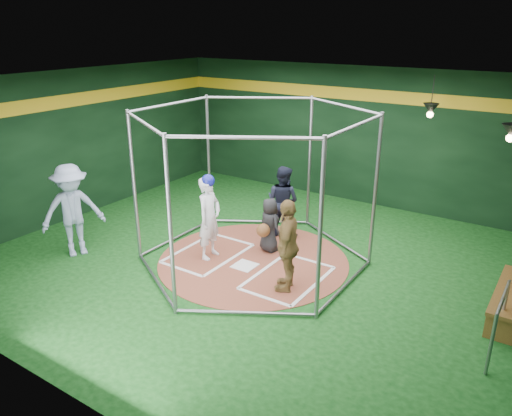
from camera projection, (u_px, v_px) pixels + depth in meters
The scene contains 14 objects.
room_shell at pixel (253, 177), 9.40m from camera, with size 10.10×9.10×3.53m.
clay_disc at pixel (253, 260), 10.01m from camera, with size 3.80×3.80×0.01m, color brown.
home_plate at pixel (245, 266), 9.77m from camera, with size 0.43×0.43×0.01m, color white.
batter_box_left at pixel (208, 253), 10.30m from camera, with size 1.17×1.77×0.01m.
batter_box_right at pixel (288, 277), 9.32m from camera, with size 1.17×1.77×0.01m.
batting_cage at pixel (253, 190), 9.48m from camera, with size 4.05×4.67×3.00m.
pendant_lamp_near at pixel (431, 109), 10.73m from camera, with size 0.34×0.34×0.90m.
pendant_lamp_far at pixel (511, 131), 8.55m from camera, with size 0.34×0.34×0.90m.
batter_figure at pixel (209, 217), 9.87m from camera, with size 0.44×0.63×1.74m.
visitor_leopard at pixel (288, 245), 8.68m from camera, with size 0.99×0.41×1.68m, color #AD894A.
catcher_figure at pixel (269, 225), 10.23m from camera, with size 0.65×0.66×1.14m.
umpire at pixel (283, 201), 10.95m from camera, with size 0.77×0.60×1.59m, color black.
bystander_blue at pixel (72, 210), 9.98m from camera, with size 1.23×0.71×1.91m, color #8E9CBB.
steel_railing at pixel (500, 316), 6.98m from camera, with size 0.05×1.11×0.96m.
Camera 1 is at (5.01, -7.48, 4.50)m, focal length 35.00 mm.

